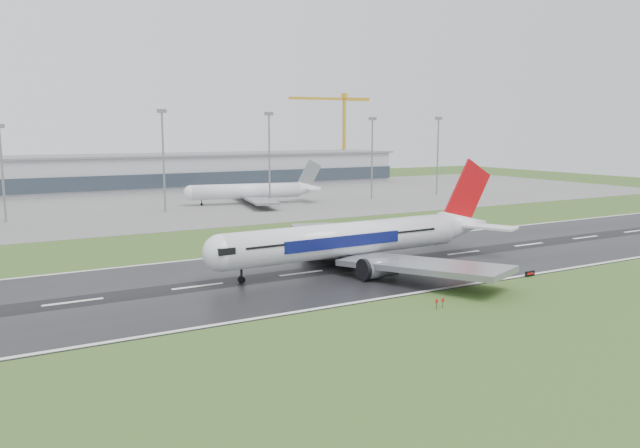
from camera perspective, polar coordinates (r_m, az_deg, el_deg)
ground at (r=126.43m, az=6.33°, el=-3.54°), size 520.00×520.00×0.00m
runway at (r=126.42m, az=6.33°, el=-3.52°), size 400.00×45.00×0.10m
apron at (r=237.99m, az=-11.54°, el=2.03°), size 400.00×130.00×0.08m
terminal at (r=294.82m, az=-15.21°, el=4.58°), size 240.00×36.00×15.00m
main_airliner at (r=120.50m, az=4.09°, el=0.63°), size 67.81×64.78×19.42m
parked_airliner at (r=226.53m, az=-6.27°, el=3.76°), size 60.11×57.33×15.12m
tower_crane at (r=352.64m, az=2.22°, el=8.07°), size 47.55×9.52×46.85m
runway_sign at (r=119.96m, az=18.70°, el=-4.35°), size 2.31×0.42×1.04m
floodmast_1 at (r=200.71m, az=-27.11°, el=3.95°), size 0.64×0.64×27.10m
floodmast_2 at (r=207.79m, az=-14.16°, el=5.44°), size 0.64×0.64×32.05m
floodmast_3 at (r=220.74m, az=-4.67°, el=5.79°), size 0.64×0.64×31.69m
floodmast_4 at (r=242.34m, az=4.79°, el=5.88°), size 0.64×0.64×30.36m
floodmast_5 at (r=262.06m, az=10.74°, el=6.01°), size 0.64×0.64×30.85m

